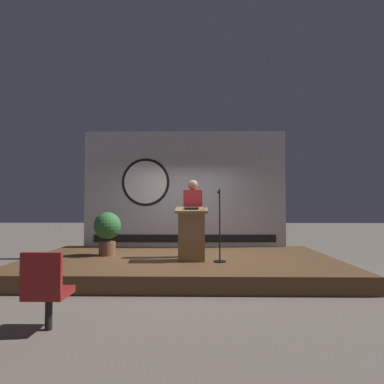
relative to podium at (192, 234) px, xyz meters
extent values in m
plane|color=#6B6056|center=(-0.24, 0.47, -0.83)|extent=(40.00, 40.00, 0.00)
cube|color=brown|center=(-0.24, 0.47, -0.68)|extent=(6.40, 4.00, 0.30)
cube|color=#B2B7C1|center=(-0.24, 2.32, 1.02)|extent=(5.38, 0.10, 3.09)
cylinder|color=black|center=(-1.28, 2.27, 1.19)|extent=(1.28, 0.02, 1.28)
cylinder|color=white|center=(-1.28, 2.26, 1.19)|extent=(1.14, 0.02, 1.14)
cube|color=black|center=(-0.24, 2.26, -0.31)|extent=(4.84, 0.02, 0.20)
cube|color=olive|center=(0.00, 0.00, -0.04)|extent=(0.52, 0.40, 0.97)
cube|color=olive|center=(0.00, 0.00, 0.48)|extent=(0.64, 0.50, 0.13)
cube|color=black|center=(0.00, -0.02, 0.52)|extent=(0.28, 0.20, 0.06)
cylinder|color=black|center=(0.02, 0.48, -0.13)|extent=(0.26, 0.26, 0.80)
cube|color=red|center=(0.02, 0.48, 0.58)|extent=(0.40, 0.24, 0.62)
sphere|color=#997051|center=(0.02, 0.48, 1.00)|extent=(0.22, 0.22, 0.22)
cylinder|color=black|center=(0.55, -0.15, -0.52)|extent=(0.24, 0.24, 0.02)
cylinder|color=black|center=(0.55, -0.15, 0.18)|extent=(0.03, 0.03, 1.42)
cylinder|color=black|center=(0.55, 0.02, 0.84)|extent=(0.02, 0.35, 0.02)
sphere|color=#262626|center=(0.55, 0.20, 0.84)|extent=(0.07, 0.07, 0.07)
cylinder|color=brown|center=(-1.87, 0.67, -0.38)|extent=(0.36, 0.36, 0.30)
sphere|color=#2D6B33|center=(-1.87, 0.67, 0.12)|extent=(0.59, 0.59, 0.59)
cylinder|color=black|center=(-1.55, -2.95, -0.64)|extent=(0.08, 0.08, 0.37)
cube|color=maroon|center=(-1.55, -2.95, -0.42)|extent=(0.44, 0.44, 0.08)
cube|color=maroon|center=(-1.55, -3.15, -0.16)|extent=(0.44, 0.06, 0.44)
camera|label=1|loc=(0.13, -6.79, 0.57)|focal=31.84mm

